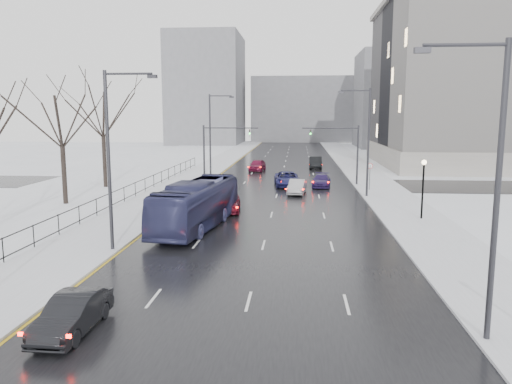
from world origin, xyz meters
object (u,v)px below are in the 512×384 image
(bus, at_px, (197,204))
(sedan_center_far, at_px, (257,165))
(streetlight_r_mid, at_px, (366,137))
(no_uturn_sign, at_px, (370,168))
(sedan_right_distant, at_px, (315,162))
(lamppost_r_mid, at_px, (423,181))
(sedan_left_near, at_px, (72,314))
(streetlight_l_far, at_px, (212,132))
(streetlight_r_near, at_px, (491,178))
(mast_signal_right, at_px, (348,148))
(sedan_center_near, at_px, (228,202))
(sedan_right_cross, at_px, (287,179))
(sedan_right_far, at_px, (321,181))
(tree_park_d, at_px, (66,205))
(sedan_right_near, at_px, (297,187))
(mast_signal_left, at_px, (213,147))
(tree_park_e, at_px, (106,188))
(streetlight_l_near, at_px, (112,152))

(bus, height_order, sedan_center_far, bus)
(streetlight_r_mid, xyz_separation_m, no_uturn_sign, (1.03, 4.00, -3.32))
(sedan_right_distant, bearing_deg, lamppost_r_mid, -79.04)
(bus, distance_m, sedan_center_far, 34.73)
(sedan_left_near, bearing_deg, streetlight_l_far, 94.20)
(streetlight_r_near, xyz_separation_m, mast_signal_right, (-0.84, 38.00, -1.51))
(sedan_left_near, distance_m, sedan_center_far, 51.36)
(sedan_center_near, relative_size, sedan_right_cross, 0.83)
(no_uturn_sign, bearing_deg, streetlight_l_far, 155.27)
(sedan_right_far, distance_m, sedan_right_distant, 18.61)
(tree_park_d, relative_size, sedan_left_near, 3.06)
(bus, bearing_deg, sedan_right_cross, 82.22)
(lamppost_r_mid, height_order, sedan_right_far, lamppost_r_mid)
(sedan_right_near, bearing_deg, no_uturn_sign, 26.81)
(sedan_right_near, bearing_deg, tree_park_d, -152.96)
(sedan_left_near, height_order, sedan_center_far, sedan_center_far)
(streetlight_r_near, xyz_separation_m, sedan_right_distant, (-3.67, 55.03, -4.75))
(sedan_right_cross, bearing_deg, no_uturn_sign, -22.33)
(mast_signal_left, bearing_deg, sedan_center_near, -76.53)
(tree_park_e, height_order, sedan_center_far, tree_park_e)
(streetlight_l_near, xyz_separation_m, no_uturn_sign, (17.37, 24.00, -3.32))
(mast_signal_left, distance_m, sedan_center_far, 13.82)
(streetlight_r_mid, bearing_deg, streetlight_l_near, -129.24)
(streetlight_l_near, relative_size, mast_signal_left, 1.54)
(tree_park_d, height_order, sedan_right_distant, tree_park_d)
(sedan_center_near, relative_size, sedan_right_distant, 0.93)
(streetlight_r_mid, xyz_separation_m, bus, (-12.97, -13.83, -3.97))
(tree_park_d, relative_size, no_uturn_sign, 4.63)
(sedan_right_far, bearing_deg, sedan_center_near, -113.71)
(sedan_right_near, xyz_separation_m, sedan_right_distant, (2.57, 23.69, 0.12))
(streetlight_l_far, distance_m, sedan_center_near, 21.07)
(streetlight_r_near, bearing_deg, sedan_right_far, 95.75)
(sedan_center_near, bearing_deg, sedan_right_near, 55.26)
(streetlight_l_near, bearing_deg, tree_park_e, 112.69)
(tree_park_d, height_order, sedan_right_far, tree_park_d)
(streetlight_l_near, height_order, mast_signal_right, streetlight_l_near)
(sedan_right_near, distance_m, sedan_right_distant, 23.83)
(tree_park_e, distance_m, sedan_center_far, 22.39)
(lamppost_r_mid, bearing_deg, sedan_right_cross, 121.50)
(sedan_left_near, relative_size, sedan_right_distant, 0.82)
(mast_signal_right, bearing_deg, sedan_center_near, -124.12)
(streetlight_r_mid, height_order, mast_signal_left, streetlight_r_mid)
(streetlight_r_mid, height_order, sedan_right_near, streetlight_r_mid)
(lamppost_r_mid, relative_size, sedan_center_far, 0.92)
(streetlight_r_near, bearing_deg, streetlight_l_near, 148.52)
(streetlight_l_far, distance_m, sedan_right_distant, 18.78)
(bus, bearing_deg, lamppost_r_mid, 21.43)
(mast_signal_left, bearing_deg, sedan_right_near, -35.75)
(streetlight_l_far, height_order, sedan_right_far, streetlight_l_far)
(streetlight_r_near, distance_m, no_uturn_sign, 34.18)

